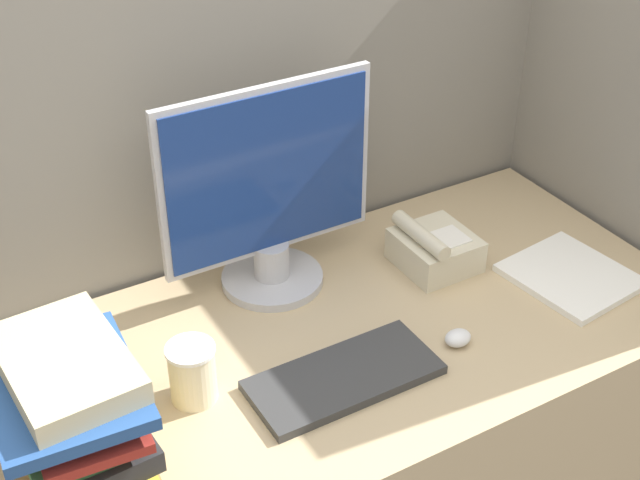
# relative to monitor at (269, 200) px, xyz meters

# --- Properties ---
(cubicle_panel_rear) EXTENTS (1.98, 0.04, 1.64)m
(cubicle_panel_rear) POSITION_rel_monitor_xyz_m (0.02, 0.18, -0.14)
(cubicle_panel_rear) COLOR gray
(cubicle_panel_rear) RESTS_ON ground_plane
(cubicle_panel_right) EXTENTS (0.04, 0.81, 1.64)m
(cubicle_panel_right) POSITION_rel_monitor_xyz_m (0.85, -0.20, -0.14)
(cubicle_panel_right) COLOR gray
(cubicle_panel_right) RESTS_ON ground_plane
(desk) EXTENTS (1.58, 0.75, 0.74)m
(desk) POSITION_rel_monitor_xyz_m (0.02, -0.23, -0.59)
(desk) COLOR tan
(desk) RESTS_ON ground_plane
(monitor) EXTENTS (0.49, 0.23, 0.48)m
(monitor) POSITION_rel_monitor_xyz_m (0.00, 0.00, 0.00)
(monitor) COLOR #B7B7BC
(monitor) RESTS_ON desk
(keyboard) EXTENTS (0.38, 0.17, 0.02)m
(keyboard) POSITION_rel_monitor_xyz_m (-0.03, -0.36, -0.20)
(keyboard) COLOR #333333
(keyboard) RESTS_ON desk
(mouse) EXTENTS (0.06, 0.05, 0.03)m
(mouse) POSITION_rel_monitor_xyz_m (0.23, -0.39, -0.20)
(mouse) COLOR silver
(mouse) RESTS_ON desk
(coffee_cup) EXTENTS (0.09, 0.09, 0.12)m
(coffee_cup) POSITION_rel_monitor_xyz_m (-0.30, -0.26, -0.15)
(coffee_cup) COLOR beige
(coffee_cup) RESTS_ON desk
(book_stack) EXTENTS (0.26, 0.31, 0.26)m
(book_stack) POSITION_rel_monitor_xyz_m (-0.54, -0.33, -0.09)
(book_stack) COLOR olive
(book_stack) RESTS_ON desk
(desk_telephone) EXTENTS (0.16, 0.18, 0.11)m
(desk_telephone) POSITION_rel_monitor_xyz_m (0.35, -0.13, -0.17)
(desk_telephone) COLOR beige
(desk_telephone) RESTS_ON desk
(paper_pile) EXTENTS (0.27, 0.28, 0.02)m
(paper_pile) POSITION_rel_monitor_xyz_m (0.59, -0.33, -0.21)
(paper_pile) COLOR white
(paper_pile) RESTS_ON desk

